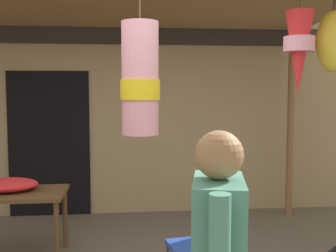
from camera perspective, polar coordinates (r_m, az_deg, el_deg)
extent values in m
cube|color=#9E8966|center=(5.97, -5.83, 7.46)|extent=(12.93, 0.25, 4.01)
cube|color=#2D2823|center=(5.86, -5.87, 12.23)|extent=(11.63, 0.04, 0.24)
cube|color=black|center=(5.97, -15.94, -2.37)|extent=(1.10, 0.03, 2.00)
cylinder|color=brown|center=(5.94, 16.41, 0.46)|extent=(0.09, 0.09, 2.59)
cylinder|color=brown|center=(5.58, -5.07, 15.28)|extent=(4.53, 0.10, 0.10)
cylinder|color=brown|center=(3.65, -3.88, 15.84)|extent=(0.01, 0.01, 0.23)
cylinder|color=pink|center=(3.59, -3.83, 6.48)|extent=(0.32, 0.32, 0.96)
cylinder|color=yellow|center=(3.59, -3.82, 4.99)|extent=(0.34, 0.34, 0.17)
cylinder|color=brown|center=(3.99, 17.63, 15.57)|extent=(0.01, 0.01, 0.10)
cone|color=red|center=(3.94, 17.47, 9.53)|extent=(0.25, 0.25, 0.74)
cylinder|color=pink|center=(3.94, 17.50, 10.65)|extent=(0.27, 0.27, 0.13)
cylinder|color=#4C3D23|center=(4.20, 21.82, 15.04)|extent=(0.02, 0.02, 0.08)
ellipsoid|color=yellow|center=(4.16, 21.68, 10.73)|extent=(0.31, 0.26, 0.55)
cube|color=brown|center=(4.59, -20.93, -8.68)|extent=(1.13, 0.64, 0.04)
cylinder|color=brown|center=(4.33, -14.98, -14.22)|extent=(0.05, 0.05, 0.66)
cylinder|color=brown|center=(4.84, -13.91, -12.13)|extent=(0.05, 0.05, 0.66)
ellipsoid|color=red|center=(4.62, -21.16, -7.51)|extent=(0.62, 0.43, 0.13)
ellipsoid|color=green|center=(4.55, -20.18, -7.58)|extent=(0.28, 0.22, 0.09)
cube|color=#2347A8|center=(3.60, 3.65, -16.22)|extent=(0.46, 0.46, 0.04)
cube|color=#2347A8|center=(3.59, 6.45, -12.90)|extent=(0.11, 0.40, 0.40)
cube|color=#4C8E7A|center=(1.91, 6.89, -15.78)|extent=(0.30, 0.44, 0.58)
cylinder|color=#4C8E7A|center=(2.14, 6.78, -12.65)|extent=(0.08, 0.08, 0.52)
sphere|color=#9E704C|center=(1.81, 7.02, -3.95)|extent=(0.21, 0.21, 0.21)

